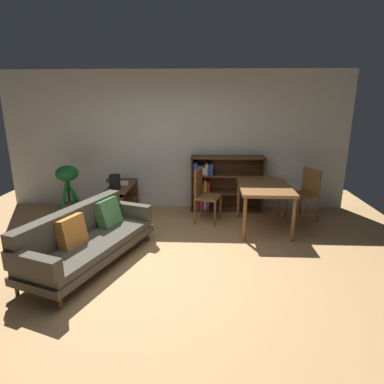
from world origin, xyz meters
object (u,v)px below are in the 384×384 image
desk_speaker (115,182)px  dining_chair_far (306,191)px  media_console (121,203)px  fabric_couch (87,237)px  potted_floor_plant (69,189)px  bookshelf (221,183)px  dining_chair_near (204,193)px  open_laptop (118,183)px  dining_table (264,191)px

desk_speaker → dining_chair_far: 3.45m
media_console → desk_speaker: (-0.04, -0.19, 0.45)m
fabric_couch → potted_floor_plant: bearing=118.7°
media_console → bookshelf: bookshelf is taller
potted_floor_plant → dining_chair_near: (2.53, -0.14, -0.01)m
media_console → open_laptop: (-0.07, 0.16, 0.34)m
potted_floor_plant → fabric_couch: bearing=-61.3°
open_laptop → bookshelf: bookshelf is taller
fabric_couch → dining_chair_near: dining_chair_near is taller
media_console → dining_table: (2.55, -0.35, 0.37)m
dining_table → desk_speaker: bearing=176.4°
desk_speaker → dining_chair_near: 1.59m
fabric_couch → potted_floor_plant: 2.02m
dining_chair_near → dining_chair_far: bearing=5.8°
media_console → potted_floor_plant: (-1.00, 0.08, 0.24)m
dining_chair_near → potted_floor_plant: bearing=176.9°
fabric_couch → desk_speaker: bearing=90.2°
fabric_couch → dining_chair_near: size_ratio=2.24×
dining_chair_near → dining_chair_far: dining_chair_near is taller
dining_table → bookshelf: 1.21m
fabric_couch → dining_table: bearing=27.3°
bookshelf → fabric_couch: bearing=-129.2°
bookshelf → dining_chair_near: bearing=-115.4°
media_console → dining_chair_far: bearing=2.2°
desk_speaker → open_laptop: bearing=95.5°
media_console → desk_speaker: desk_speaker is taller
open_laptop → dining_chair_near: (1.60, -0.22, -0.11)m
dining_chair_near → bookshelf: (0.33, 0.69, -0.01)m
potted_floor_plant → bookshelf: (2.86, 0.55, -0.01)m
potted_floor_plant → dining_chair_far: bearing=0.7°
fabric_couch → dining_table: (2.58, 1.33, 0.31)m
fabric_couch → media_console: (0.03, 1.69, -0.06)m
media_console → dining_chair_far: (3.39, 0.13, 0.23)m
potted_floor_plant → open_laptop: bearing=4.9°
dining_table → open_laptop: bearing=168.9°
open_laptop → dining_chair_far: (3.46, -0.03, -0.12)m
desk_speaker → dining_table: (2.59, -0.16, -0.08)m
media_console → dining_chair_far: dining_chair_far is taller
potted_floor_plant → dining_table: (3.55, -0.43, 0.13)m
potted_floor_plant → dining_table: potted_floor_plant is taller
dining_chair_far → media_console: bearing=-177.8°
dining_table → dining_chair_near: size_ratio=1.19×
potted_floor_plant → dining_chair_near: size_ratio=1.01×
bookshelf → open_laptop: bearing=-166.2°
fabric_couch → desk_speaker: (-0.00, 1.50, 0.39)m
fabric_couch → open_laptop: (-0.04, 1.85, 0.28)m
dining_table → dining_chair_far: bearing=29.8°
potted_floor_plant → dining_chair_near: potted_floor_plant is taller
dining_chair_far → dining_table: bearing=-150.2°
potted_floor_plant → bookshelf: bearing=11.0°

